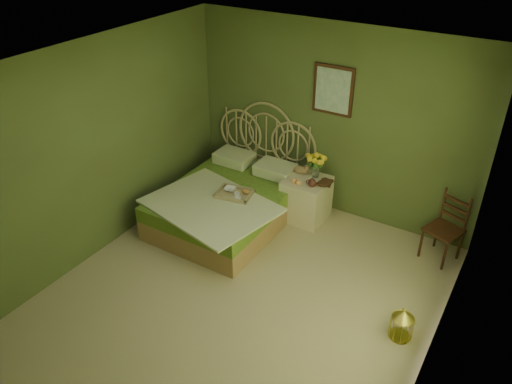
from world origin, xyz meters
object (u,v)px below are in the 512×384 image
Objects in this scene: nightstand at (307,195)px; chair at (446,223)px; bed at (230,200)px; birdcage at (402,324)px.

nightstand reaches higher than chair.
bed is 2.14× the size of nightstand.
chair is 2.49× the size of birdcage.
birdcage is at bearing -38.72° from nightstand.
birdcage is (2.68, -0.88, -0.13)m from bed.
birdcage is at bearing -70.44° from chair.
chair is at bearing 90.00° from birdcage.
bed is 2.77m from chair.
chair is at bearing 14.75° from bed.
bed is at bearing -145.69° from chair.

